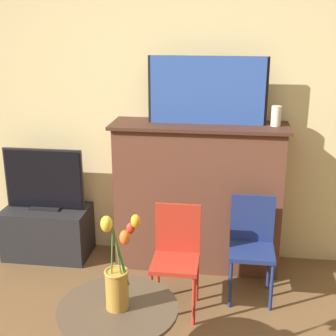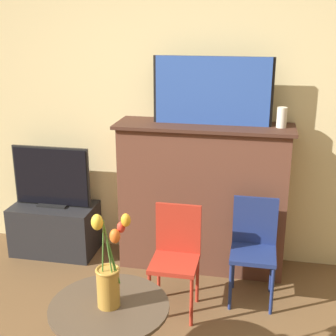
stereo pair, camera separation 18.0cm
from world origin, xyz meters
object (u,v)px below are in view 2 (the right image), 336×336
at_px(tv_monitor, 51,178).
at_px(vase_tulips, 109,275).
at_px(painting, 212,91).
at_px(chair_blue, 254,243).
at_px(chair_red, 176,252).

relative_size(tv_monitor, vase_tulips, 1.23).
xyz_separation_m(painting, chair_blue, (0.37, -0.40, -1.00)).
distance_m(tv_monitor, vase_tulips, 1.69).
xyz_separation_m(painting, vase_tulips, (-0.36, -1.42, -0.75)).
distance_m(painting, vase_tulips, 1.65).
relative_size(painting, chair_red, 1.20).
bearing_deg(chair_red, tv_monitor, 152.57).
height_order(chair_red, vase_tulips, vase_tulips).
bearing_deg(vase_tulips, chair_red, 75.04).
bearing_deg(chair_red, chair_blue, 24.47).
bearing_deg(tv_monitor, chair_red, -27.43).
bearing_deg(vase_tulips, chair_blue, 54.56).
bearing_deg(painting, chair_red, -103.20).
xyz_separation_m(chair_blue, vase_tulips, (-0.73, -1.02, 0.25)).
bearing_deg(tv_monitor, vase_tulips, -55.43).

